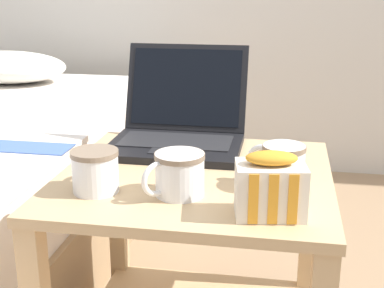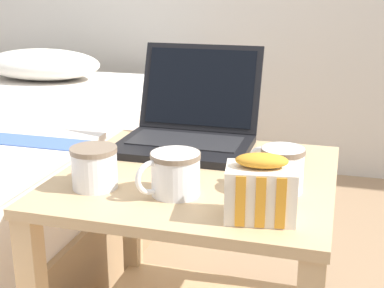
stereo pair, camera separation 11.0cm
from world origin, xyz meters
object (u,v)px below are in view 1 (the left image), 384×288
Objects in this scene: laptop at (179,126)px; cell_phone at (279,157)px; mug_mid_center at (282,164)px; snack_bag at (270,187)px; mug_front_right at (95,168)px; mug_front_left at (179,172)px.

laptop reaches higher than cell_phone.
laptop is at bearing 136.24° from mug_mid_center.
snack_bag is 0.91× the size of cell_phone.
mug_front_right is 0.90× the size of cell_phone.
cell_phone is (0.19, 0.26, -0.04)m from mug_front_left.
snack_bag is (0.24, -0.39, 0.01)m from laptop.
laptop reaches higher than mug_front_right.
snack_bag reaches higher than mug_mid_center.
snack_bag is (0.35, -0.06, 0.01)m from mug_front_right.
mug_front_right is 1.09× the size of mug_mid_center.
laptop is 0.36m from mug_mid_center.
mug_front_left is 0.32m from cell_phone.
cell_phone is at bearing 88.04° from snack_bag.
laptop is 2.21× the size of cell_phone.
mug_front_left is 0.79× the size of cell_phone.
mug_front_right is 0.37m from mug_mid_center.
snack_bag is at bearing -97.52° from mug_mid_center.
mug_front_right is at bearing -177.74° from mug_front_left.
laptop reaches higher than mug_front_left.
laptop is 2.68× the size of mug_mid_center.
mug_front_left is at bearing 2.26° from mug_front_right.
mug_front_left is 0.21m from mug_mid_center.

